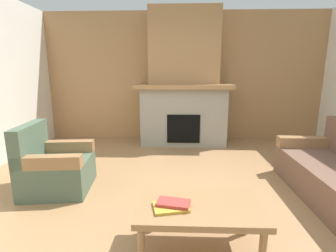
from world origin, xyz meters
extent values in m
plane|color=#9E754C|center=(0.00, 0.00, 0.00)|extent=(9.00, 9.00, 0.00)
cube|color=#A87A4C|center=(0.00, 3.00, 1.35)|extent=(6.00, 0.12, 2.70)
cube|color=gray|center=(0.00, 2.59, 0.57)|extent=(1.70, 0.70, 1.15)
cube|color=black|center=(0.00, 2.26, 0.38)|extent=(0.64, 0.08, 0.56)
cube|color=#A87A4C|center=(0.00, 2.54, 1.19)|extent=(1.90, 0.82, 0.08)
cube|color=#A87A4C|center=(0.00, 2.69, 1.97)|extent=(1.40, 0.50, 1.47)
cube|color=#997047|center=(1.77, 1.03, 0.48)|extent=(0.84, 0.17, 0.15)
cube|color=#4C604C|center=(-1.62, 0.39, 0.20)|extent=(0.84, 0.84, 0.40)
cube|color=#4C604C|center=(-1.92, 0.35, 0.62)|extent=(0.22, 0.77, 0.45)
cube|color=#997047|center=(-1.58, 0.08, 0.48)|extent=(0.77, 0.22, 0.15)
cube|color=#997047|center=(-1.65, 0.70, 0.48)|extent=(0.77, 0.22, 0.15)
cube|color=#997047|center=(0.06, -0.68, 0.41)|extent=(1.00, 0.60, 0.05)
cylinder|color=#997047|center=(-0.38, -0.92, 0.19)|extent=(0.06, 0.06, 0.38)
cylinder|color=#997047|center=(-0.38, -0.44, 0.19)|extent=(0.06, 0.06, 0.38)
cylinder|color=#997047|center=(0.50, -0.44, 0.19)|extent=(0.06, 0.06, 0.38)
cube|color=gold|center=(-0.16, -0.75, 0.44)|extent=(0.30, 0.25, 0.02)
cube|color=#B23833|center=(-0.15, -0.73, 0.46)|extent=(0.28, 0.19, 0.02)
camera|label=1|loc=(-0.12, -2.52, 1.47)|focal=26.69mm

